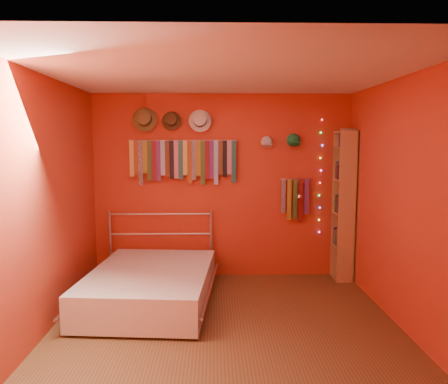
{
  "coord_description": "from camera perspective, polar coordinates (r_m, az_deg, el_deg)",
  "views": [
    {
      "loc": [
        -0.11,
        -4.2,
        1.86
      ],
      "look_at": [
        0.0,
        0.9,
        1.27
      ],
      "focal_mm": 35.0,
      "sensor_mm": 36.0,
      "label": 1
    }
  ],
  "objects": [
    {
      "name": "ground",
      "position": [
        4.59,
        0.25,
        -17.28
      ],
      "size": [
        3.5,
        3.5,
        0.0
      ],
      "primitive_type": "plane",
      "color": "#52381C",
      "rests_on": "ground"
    },
    {
      "name": "right_wall",
      "position": [
        4.63,
        22.46,
        -1.45
      ],
      "size": [
        0.02,
        3.5,
        2.5
      ],
      "primitive_type": "cube",
      "color": "#AF3D1C",
      "rests_on": "ground"
    },
    {
      "name": "fedora_olive",
      "position": [
        5.92,
        -10.38,
        9.39
      ],
      "size": [
        0.33,
        0.18,
        0.32
      ],
      "rotation": [
        1.36,
        0.0,
        0.0
      ],
      "color": "brown",
      "rests_on": "back_wall"
    },
    {
      "name": "bookshelf",
      "position": [
        6.05,
        15.74,
        -1.63
      ],
      "size": [
        0.25,
        0.34,
        2.0
      ],
      "color": "#AA7D4C",
      "rests_on": "ground"
    },
    {
      "name": "fedora_brown",
      "position": [
        5.89,
        -6.9,
        9.28
      ],
      "size": [
        0.26,
        0.14,
        0.25
      ],
      "rotation": [
        1.36,
        0.0,
        0.0
      ],
      "color": "#473119",
      "rests_on": "back_wall"
    },
    {
      "name": "back_wall",
      "position": [
        5.98,
        -0.19,
        0.76
      ],
      "size": [
        3.5,
        0.02,
        2.5
      ],
      "primitive_type": "cube",
      "color": "#AF3D1C",
      "rests_on": "ground"
    },
    {
      "name": "left_wall",
      "position": [
        4.54,
        -22.39,
        -1.6
      ],
      "size": [
        0.02,
        3.5,
        2.5
      ],
      "primitive_type": "cube",
      "color": "#AF3D1C",
      "rests_on": "ground"
    },
    {
      "name": "fairy_lights",
      "position": [
        6.1,
        12.47,
        1.96
      ],
      "size": [
        0.05,
        0.02,
        1.56
      ],
      "color": "#FF3333",
      "rests_on": "back_wall"
    },
    {
      "name": "fedora_white",
      "position": [
        5.86,
        -3.16,
        9.37
      ],
      "size": [
        0.3,
        0.16,
        0.3
      ],
      "rotation": [
        1.36,
        0.0,
        0.0
      ],
      "color": "silver",
      "rests_on": "back_wall"
    },
    {
      "name": "small_tie_rack",
      "position": [
        6.03,
        9.28,
        -0.73
      ],
      "size": [
        0.4,
        0.03,
        0.6
      ],
      "color": "#B9B9BE",
      "rests_on": "back_wall"
    },
    {
      "name": "cap_green",
      "position": [
        5.99,
        9.04,
        6.69
      ],
      "size": [
        0.18,
        0.23,
        0.18
      ],
      "color": "#1B7C3E",
      "rests_on": "back_wall"
    },
    {
      "name": "reading_lamp",
      "position": [
        5.89,
        9.75,
        -0.56
      ],
      "size": [
        0.06,
        0.26,
        0.08
      ],
      "color": "#B9B9BE",
      "rests_on": "back_wall"
    },
    {
      "name": "ceiling",
      "position": [
        4.25,
        0.27,
        15.29
      ],
      "size": [
        3.5,
        3.5,
        0.02
      ],
      "primitive_type": "cube",
      "color": "white",
      "rests_on": "back_wall"
    },
    {
      "name": "tie_rack",
      "position": [
        5.9,
        -5.37,
        4.31
      ],
      "size": [
        1.45,
        0.03,
        0.61
      ],
      "color": "#B9B9BE",
      "rests_on": "back_wall"
    },
    {
      "name": "bed",
      "position": [
        5.19,
        -9.54,
        -11.92
      ],
      "size": [
        1.56,
        1.98,
        0.93
      ],
      "rotation": [
        0.0,
        0.0,
        -0.08
      ],
      "color": "#B9B9BE",
      "rests_on": "ground"
    },
    {
      "name": "cap_white",
      "position": [
        5.93,
        5.6,
        6.52
      ],
      "size": [
        0.17,
        0.21,
        0.17
      ],
      "color": "silver",
      "rests_on": "back_wall"
    }
  ]
}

